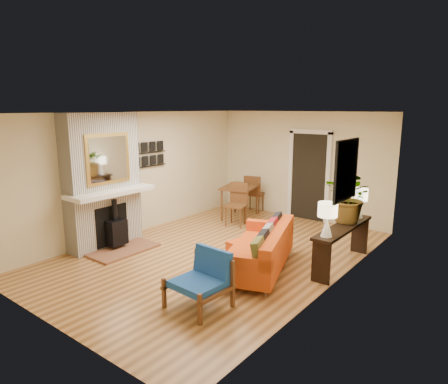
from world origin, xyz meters
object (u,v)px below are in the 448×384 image
at_px(lamp_near, 327,215).
at_px(houseplant, 350,197).
at_px(dining_table, 243,193).
at_px(blue_chair, 204,276).
at_px(console_table, 343,234).
at_px(lamp_far, 359,199).
at_px(sofa, 262,250).
at_px(ottoman, 252,249).

relative_size(lamp_near, houseplant, 0.60).
bearing_deg(dining_table, blue_chair, -61.59).
bearing_deg(console_table, dining_table, 154.77).
bearing_deg(lamp_far, sofa, -121.17).
height_order(ottoman, console_table, console_table).
relative_size(dining_table, lamp_near, 3.45).
relative_size(sofa, dining_table, 1.19).
bearing_deg(houseplant, lamp_near, -89.41).
bearing_deg(lamp_far, lamp_near, -90.00).
xyz_separation_m(blue_chair, dining_table, (-2.15, 3.97, 0.22)).
height_order(ottoman, dining_table, dining_table).
bearing_deg(ottoman, sofa, -34.31).
height_order(ottoman, houseplant, houseplant).
bearing_deg(houseplant, ottoman, -145.28).
height_order(blue_chair, console_table, blue_chair).
relative_size(dining_table, lamp_far, 3.45).
xyz_separation_m(lamp_near, houseplant, (-0.01, 0.96, 0.12)).
bearing_deg(dining_table, houseplant, -21.31).
bearing_deg(sofa, lamp_near, 14.98).
height_order(lamp_far, houseplant, houseplant).
height_order(blue_chair, lamp_near, lamp_near).
bearing_deg(console_table, sofa, -135.68).
bearing_deg(dining_table, lamp_near, -34.86).
distance_m(blue_chair, dining_table, 4.52).
bearing_deg(blue_chair, houseplant, 70.50).
xyz_separation_m(ottoman, dining_table, (-1.74, 2.18, 0.45)).
distance_m(dining_table, houseplant, 3.39).
relative_size(ottoman, console_table, 0.42).
xyz_separation_m(dining_table, houseplant, (3.12, -1.22, 0.54)).
bearing_deg(sofa, ottoman, 145.69).
bearing_deg(console_table, blue_chair, -111.54).
height_order(dining_table, lamp_far, lamp_far).
bearing_deg(blue_chair, console_table, 68.46).
bearing_deg(ottoman, console_table, 26.71).
distance_m(lamp_far, houseplant, 0.43).
relative_size(dining_table, houseplant, 2.05).
xyz_separation_m(sofa, lamp_near, (1.00, 0.27, 0.71)).
relative_size(lamp_near, lamp_far, 1.00).
xyz_separation_m(dining_table, console_table, (3.13, -1.48, -0.06)).
distance_m(dining_table, lamp_far, 3.26).
bearing_deg(sofa, lamp_far, 58.83).
xyz_separation_m(ottoman, console_table, (1.39, 0.70, 0.38)).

